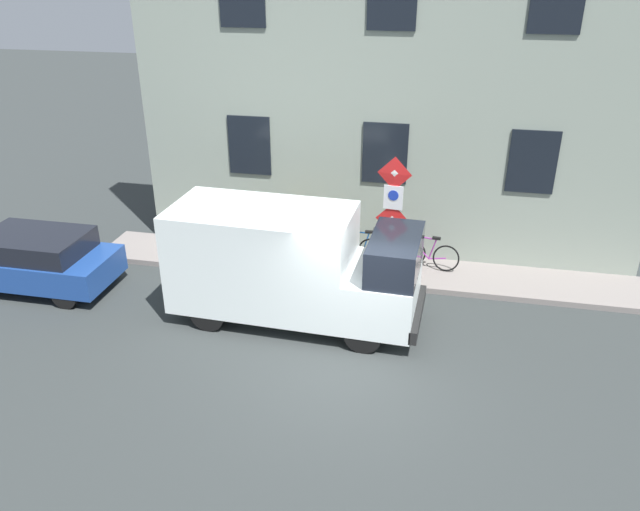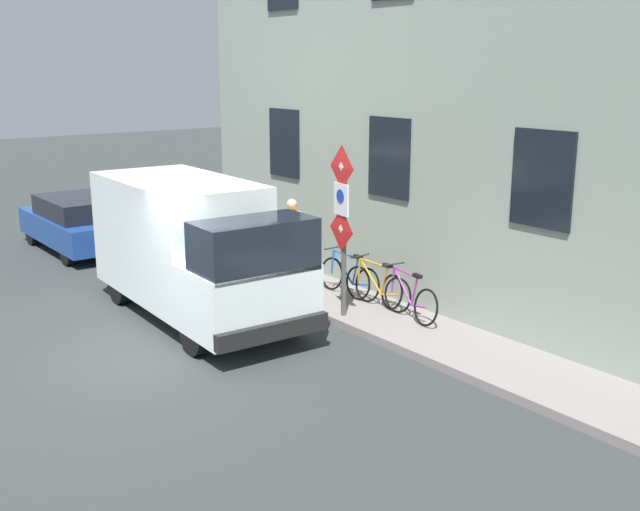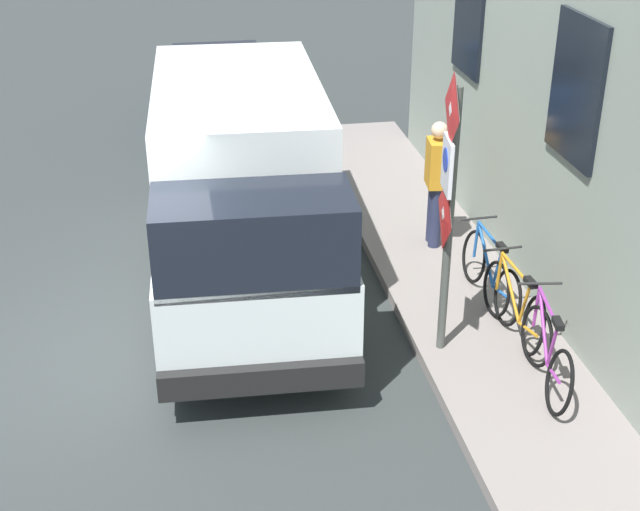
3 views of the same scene
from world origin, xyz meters
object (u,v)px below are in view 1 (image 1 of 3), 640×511
parked_hatchback (33,259)px  bicycle_orange (391,251)px  pedestrian (294,226)px  bicycle_blue (358,248)px  bicycle_purple (425,254)px  sign_post_stacked (393,207)px  delivery_van (290,263)px

parked_hatchback → bicycle_orange: 8.66m
bicycle_orange → pedestrian: bearing=1.4°
bicycle_blue → pedestrian: bearing=5.1°
bicycle_blue → parked_hatchback: bearing=17.4°
bicycle_orange → bicycle_purple: bearing=176.5°
sign_post_stacked → parked_hatchback: sign_post_stacked is taller
bicycle_purple → bicycle_orange: bearing=8.6°
parked_hatchback → delivery_van: bearing=178.7°
parked_hatchback → bicycle_purple: (2.66, -9.08, -0.22)m
sign_post_stacked → delivery_van: sign_post_stacked is taller
parked_hatchback → bicycle_orange: bearing=-162.1°
bicycle_orange → delivery_van: bearing=52.4°
parked_hatchback → bicycle_purple: parked_hatchback is taller
delivery_van → bicycle_purple: (2.81, -2.73, -0.82)m
pedestrian → parked_hatchback: bearing=-60.7°
bicycle_purple → pedestrian: pedestrian is taller
parked_hatchback → bicycle_blue: (2.66, -7.40, -0.22)m
bicycle_purple → bicycle_orange: same height
bicycle_orange → pedestrian: 2.53m
delivery_van → bicycle_purple: bearing=48.0°
parked_hatchback → sign_post_stacked: bearing=-168.0°
parked_hatchback → bicycle_purple: size_ratio=2.33×
parked_hatchback → bicycle_blue: bearing=-160.2°
parked_hatchback → pedestrian: pedestrian is taller
parked_hatchback → bicycle_blue: parked_hatchback is taller
delivery_van → bicycle_purple: 4.00m
sign_post_stacked → parked_hatchback: bearing=101.9°
bicycle_orange → parked_hatchback: bearing=14.3°
delivery_van → pedestrian: (2.59, 0.56, -0.26)m
delivery_van → parked_hatchback: bearing=-179.1°
bicycle_purple → bicycle_blue: size_ratio=1.00×
parked_hatchback → bicycle_blue: size_ratio=2.33×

